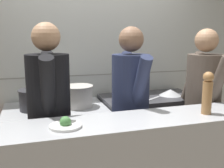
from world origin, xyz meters
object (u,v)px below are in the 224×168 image
at_px(stock_pot, 34,99).
at_px(pepper_mill, 207,92).
at_px(sauce_pot, 77,96).
at_px(chef_sous, 130,109).
at_px(mixing_bowl_steel, 170,92).
at_px(chef_head_cook, 50,116).
at_px(chefs_knife, 149,100).
at_px(oven_range, 57,145).
at_px(chef_line, 202,105).
at_px(plated_dish_main, 65,125).

relative_size(stock_pot, pepper_mill, 0.95).
relative_size(sauce_pot, chef_sous, 0.20).
bearing_deg(mixing_bowl_steel, stock_pot, -179.55).
height_order(chef_head_cook, chef_sous, chef_head_cook).
height_order(mixing_bowl_steel, chefs_knife, mixing_bowl_steel).
bearing_deg(chef_sous, sauce_pot, 125.55).
bearing_deg(chef_head_cook, stock_pot, 104.70).
relative_size(stock_pot, sauce_pot, 0.92).
bearing_deg(stock_pot, chefs_knife, -6.48).
bearing_deg(pepper_mill, oven_range, 133.69).
relative_size(oven_range, chef_line, 0.63).
distance_m(oven_range, chef_line, 1.63).
bearing_deg(stock_pot, pepper_mill, -40.27).
bearing_deg(chefs_knife, pepper_mill, -87.31).
bearing_deg(plated_dish_main, chef_sous, 37.61).
height_order(stock_pot, mixing_bowl_steel, stock_pot).
bearing_deg(mixing_bowl_steel, chef_line, -89.09).
relative_size(oven_range, chefs_knife, 3.11).
bearing_deg(oven_range, chefs_knife, -9.72).
distance_m(chef_head_cook, chef_line, 1.51).
height_order(stock_pot, chef_line, chef_line).
distance_m(chef_sous, chef_line, 0.76).
bearing_deg(chef_line, chefs_knife, 130.39).
xyz_separation_m(sauce_pot, chefs_knife, (0.80, -0.13, -0.08)).
height_order(plated_dish_main, chef_sous, chef_sous).
bearing_deg(sauce_pot, stock_pot, 177.88).
xyz_separation_m(plated_dish_main, chef_head_cook, (-0.07, 0.47, -0.08)).
xyz_separation_m(oven_range, chef_head_cook, (-0.10, -0.64, 0.54)).
height_order(oven_range, stock_pot, stock_pot).
bearing_deg(stock_pot, mixing_bowl_steel, 0.45).
relative_size(mixing_bowl_steel, plated_dish_main, 1.24).
bearing_deg(chefs_knife, plated_dish_main, -138.62).
bearing_deg(sauce_pot, chef_sous, -53.03).
xyz_separation_m(oven_range, sauce_pot, (0.24, -0.05, 0.56)).
xyz_separation_m(plated_dish_main, chef_line, (1.43, 0.47, -0.10)).
height_order(oven_range, mixing_bowl_steel, mixing_bowl_steel).
bearing_deg(chef_head_cook, chef_sous, 7.65).
relative_size(sauce_pot, plated_dish_main, 1.58).
bearing_deg(oven_range, chef_sous, -42.63).
bearing_deg(stock_pot, chef_sous, -33.09).
relative_size(pepper_mill, chef_sous, 0.20).
bearing_deg(mixing_bowl_steel, chef_head_cook, -157.54).
bearing_deg(plated_dish_main, mixing_bowl_steel, 37.44).
bearing_deg(chef_sous, pepper_mill, -52.40).
xyz_separation_m(mixing_bowl_steel, chef_sous, (-0.75, -0.57, 0.01)).
xyz_separation_m(chefs_knife, plated_dish_main, (-1.06, -0.93, 0.13)).
height_order(plated_dish_main, chef_head_cook, chef_head_cook).
distance_m(pepper_mill, chef_head_cook, 1.30).
relative_size(stock_pot, chef_sous, 0.19).
distance_m(sauce_pot, mixing_bowl_steel, 1.16).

